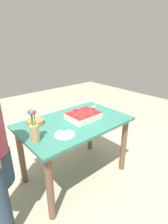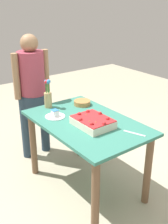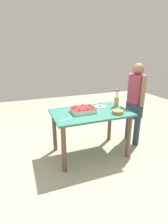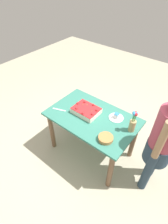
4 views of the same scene
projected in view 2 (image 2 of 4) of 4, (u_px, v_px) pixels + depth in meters
ground_plane at (86, 186)px, 2.99m from camera, size 8.00×8.00×0.00m
dining_table at (86, 134)px, 2.75m from camera, size 1.23×0.78×0.76m
sheet_cake at (93, 122)px, 2.58m from camera, size 0.36×0.28×0.10m
serving_plate_with_slice at (55, 115)px, 2.78m from camera, size 0.20×0.20×0.08m
cake_knife at (134, 133)px, 2.46m from camera, size 0.20×0.09×0.00m
flower_vase at (48, 96)px, 2.98m from camera, size 0.08×0.08×0.31m
fruit_bowl at (82, 103)px, 3.08m from camera, size 0.18×0.18×0.05m
person_standing at (33, 90)px, 3.28m from camera, size 0.31×0.45×1.49m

